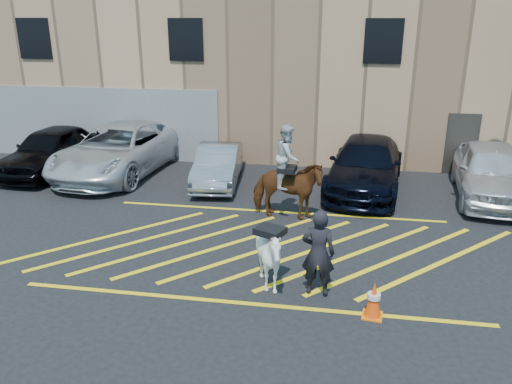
% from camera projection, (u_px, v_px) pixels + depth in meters
% --- Properties ---
extents(ground, '(90.00, 90.00, 0.00)m').
position_uv_depth(ground, '(267.00, 244.00, 12.55)').
color(ground, black).
rests_on(ground, ground).
extents(car_black_suv, '(2.22, 4.93, 1.64)m').
position_uv_depth(car_black_suv, '(51.00, 150.00, 18.11)').
color(car_black_suv, black).
rests_on(car_black_suv, ground).
extents(car_white_pickup, '(3.49, 6.54, 1.75)m').
position_uv_depth(car_white_pickup, '(120.00, 149.00, 17.96)').
color(car_white_pickup, silver).
rests_on(car_white_pickup, ground).
extents(car_silver_sedan, '(1.78, 4.06, 1.30)m').
position_uv_depth(car_silver_sedan, '(218.00, 165.00, 16.89)').
color(car_silver_sedan, gray).
rests_on(car_silver_sedan, ground).
extents(car_blue_suv, '(2.96, 5.76, 1.60)m').
position_uv_depth(car_blue_suv, '(366.00, 165.00, 16.36)').
color(car_blue_suv, black).
rests_on(car_blue_suv, ground).
extents(car_white_suv, '(2.61, 5.24, 1.71)m').
position_uv_depth(car_white_suv, '(492.00, 172.00, 15.47)').
color(car_white_suv, silver).
rests_on(car_white_suv, ground).
extents(handler, '(0.70, 0.47, 1.85)m').
position_uv_depth(handler, '(318.00, 253.00, 10.00)').
color(handler, black).
rests_on(handler, ground).
extents(warehouse, '(32.42, 10.20, 7.30)m').
position_uv_depth(warehouse, '(305.00, 57.00, 22.49)').
color(warehouse, tan).
rests_on(warehouse, ground).
extents(hatching_zone, '(12.60, 5.12, 0.01)m').
position_uv_depth(hatching_zone, '(265.00, 249.00, 12.27)').
color(hatching_zone, yellow).
rests_on(hatching_zone, ground).
extents(mounted_bay, '(2.11, 1.11, 2.69)m').
position_uv_depth(mounted_bay, '(287.00, 182.00, 13.77)').
color(mounted_bay, '#5A3415').
rests_on(mounted_bay, ground).
extents(saddled_white, '(1.63, 1.70, 1.47)m').
position_uv_depth(saddled_white, '(270.00, 256.00, 10.28)').
color(saddled_white, white).
rests_on(saddled_white, ground).
extents(traffic_cone, '(0.43, 0.43, 0.73)m').
position_uv_depth(traffic_cone, '(374.00, 300.00, 9.41)').
color(traffic_cone, orange).
rests_on(traffic_cone, ground).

